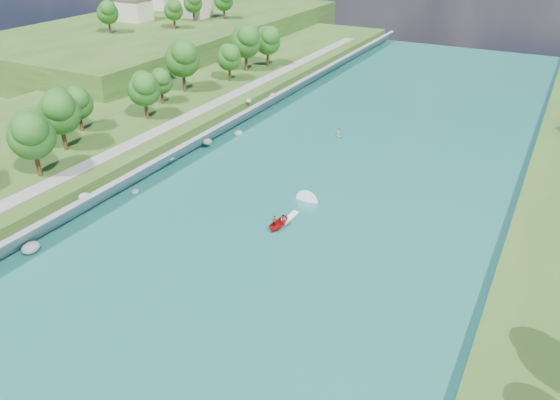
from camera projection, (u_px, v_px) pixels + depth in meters
The scene contains 11 objects.
ground at pixel (229, 278), 63.88m from camera, with size 260.00×260.00×0.00m, color #2D5119.
river_water at pixel (303, 206), 79.48m from camera, with size 55.00×240.00×0.10m, color #185C56.
berm_west at pixel (57, 137), 99.50m from camera, with size 45.00×240.00×3.50m, color #2D5119.
ridge_west at pixel (171, 34), 170.34m from camera, with size 60.00×120.00×9.00m, color #2D5119.
riprap_bank at pixel (158, 164), 88.70m from camera, with size 4.40×236.00×4.47m.
riverside_path at pixel (129, 145), 91.38m from camera, with size 3.00×200.00×0.10m, color gray.
ridge_houses at pixel (163, 1), 172.72m from camera, with size 29.50×29.50×8.40m.
trees_west at pixel (45, 120), 84.83m from camera, with size 18.19×147.67×13.51m.
trees_ridge at pixel (177, 7), 156.89m from camera, with size 21.16×39.80×10.39m.
motorboat at pixel (285, 218), 75.05m from camera, with size 3.60×18.73×2.01m.
raft at pixel (339, 134), 104.35m from camera, with size 3.11×3.10×1.52m.
Camera 1 is at (29.88, -43.31, 37.85)m, focal length 35.00 mm.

